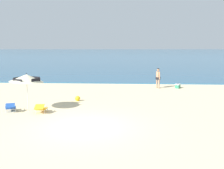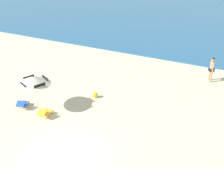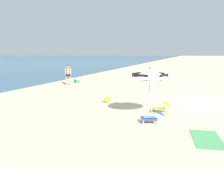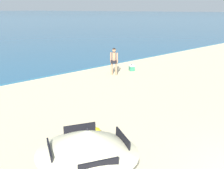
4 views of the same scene
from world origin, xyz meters
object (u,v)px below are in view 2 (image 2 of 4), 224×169
Objects in this scene: beach_umbrella_striped_main at (34,80)px; lounge_chair_beside_umbrella at (23,104)px; lounge_chair_under_umbrella at (45,112)px; person_standing_near_shore at (212,68)px; beach_ball at (95,95)px.

lounge_chair_beside_umbrella is at bearing -162.49° from beach_umbrella_striped_main.
lounge_chair_beside_umbrella is (-1.82, 0.15, 0.00)m from lounge_chair_under_umbrella.
beach_ball is (-6.18, -5.83, -0.87)m from person_standing_near_shore.
beach_umbrella_striped_main is 1.92m from lounge_chair_under_umbrella.
person_standing_near_shore is (7.62, 9.03, 0.77)m from lounge_chair_under_umbrella.
person_standing_near_shore is (9.43, 8.88, 0.77)m from lounge_chair_beside_umbrella.
beach_umbrella_striped_main reaches higher than lounge_chair_under_umbrella.
beach_umbrella_striped_main reaches higher than person_standing_near_shore.
person_standing_near_shore is at bearing 49.85° from lounge_chair_under_umbrella.
lounge_chair_under_umbrella is 2.60× the size of beach_ball.
lounge_chair_under_umbrella is (0.92, -0.44, -1.63)m from beach_umbrella_striped_main.
person_standing_near_shore is 8.54m from beach_ball.
beach_umbrella_striped_main is 7.25× the size of beach_ball.
person_standing_near_shore reaches higher than beach_ball.
beach_umbrella_striped_main is at bearing 17.51° from lounge_chair_beside_umbrella.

